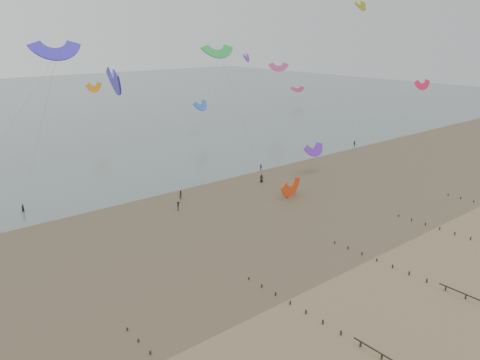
% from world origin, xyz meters
% --- Properties ---
extents(ground, '(500.00, 500.00, 0.00)m').
position_xyz_m(ground, '(0.00, 0.00, 0.00)').
color(ground, brown).
rests_on(ground, ground).
extents(sea_and_shore, '(500.00, 665.00, 0.03)m').
position_xyz_m(sea_and_shore, '(-4.08, 34.40, 0.01)').
color(sea_and_shore, '#475654').
rests_on(sea_and_shore, ground).
extents(kitesurfers, '(92.48, 17.87, 1.81)m').
position_xyz_m(kitesurfers, '(16.88, 48.27, 0.84)').
color(kitesurfers, black).
rests_on(kitesurfers, ground).
extents(grounded_kite, '(7.98, 7.02, 3.69)m').
position_xyz_m(grounded_kite, '(15.10, 32.66, 0.00)').
color(grounded_kite, red).
rests_on(grounded_kite, ground).
extents(kites_airborne, '(223.75, 118.67, 41.26)m').
position_xyz_m(kites_airborne, '(-8.74, 90.07, 20.01)').
color(kites_airborne, maroon).
rests_on(kites_airborne, ground).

